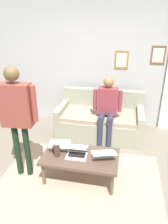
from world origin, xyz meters
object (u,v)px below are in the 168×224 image
flower_vase (7,85)px  laptop_right (60,146)px  couch (100,120)px  coffee_table (80,158)px  person_seated (107,106)px  laptop_center (103,154)px  french_press (57,149)px  person_standing (17,110)px  side_shelf (10,105)px  laptop_left (77,153)px

flower_vase → laptop_right: bearing=138.8°
couch → laptop_right: (0.45, 1.29, 0.14)m
coffee_table → person_seated: (-0.25, -1.20, 0.37)m
laptop_center → french_press: french_press is taller
coffee_table → flower_vase: flower_vase is taller
french_press → person_standing: 0.79m
couch → laptop_right: 1.37m
side_shelf → french_press: bearing=135.5°
laptop_right → person_seated: (-0.60, -1.06, 0.28)m
laptop_left → person_standing: 1.04m
french_press → laptop_left: bearing=-166.1°
person_seated → side_shelf: bearing=-11.1°
coffee_table → flower_vase: bearing=-38.4°
couch → person_standing: bearing=57.1°
couch → flower_vase: (2.19, -0.23, 0.57)m
flower_vase → person_seated: person_seated is taller
laptop_right → flower_vase: flower_vase is taller
person_seated → laptop_right: bearing=60.6°
laptop_right → laptop_left: bearing=156.0°
coffee_table → laptop_right: size_ratio=3.29×
laptop_center → flower_vase: bearing=-33.5°
couch → person_standing: size_ratio=1.00×
couch → laptop_left: bearing=83.8°
side_shelf → laptop_right: bearing=138.8°
laptop_right → coffee_table: bearing=159.0°
laptop_center → person_standing: 1.37m
coffee_table → laptop_center: bearing=-170.2°
coffee_table → laptop_right: bearing=-21.0°
laptop_left → flower_vase: 2.66m
laptop_left → laptop_center: 0.39m
flower_vase → person_seated: size_ratio=0.36×
coffee_table → laptop_center: size_ratio=2.68×
person_standing → person_seated: bearing=-131.3°
coffee_table → person_standing: size_ratio=0.66×
coffee_table → laptop_right: laptop_right is taller
coffee_table → couch: bearing=-94.1°
couch → flower_vase: bearing=-6.1°
person_standing → laptop_left: bearing=-174.0°
side_shelf → person_seated: bearing=168.9°
flower_vase → laptop_left: bearing=140.9°
laptop_center → person_seated: size_ratio=0.33×
laptop_left → person_seated: bearing=-104.3°
laptop_left → laptop_right: bearing=-24.0°
person_standing → french_press: bearing=-178.2°
french_press → flower_vase: bearing=-44.5°
person_seated → coffee_table: bearing=78.1°
french_press → flower_vase: 2.48m
couch → laptop_left: 1.44m
laptop_right → french_press: french_press is taller
laptop_right → person_seated: bearing=-119.4°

